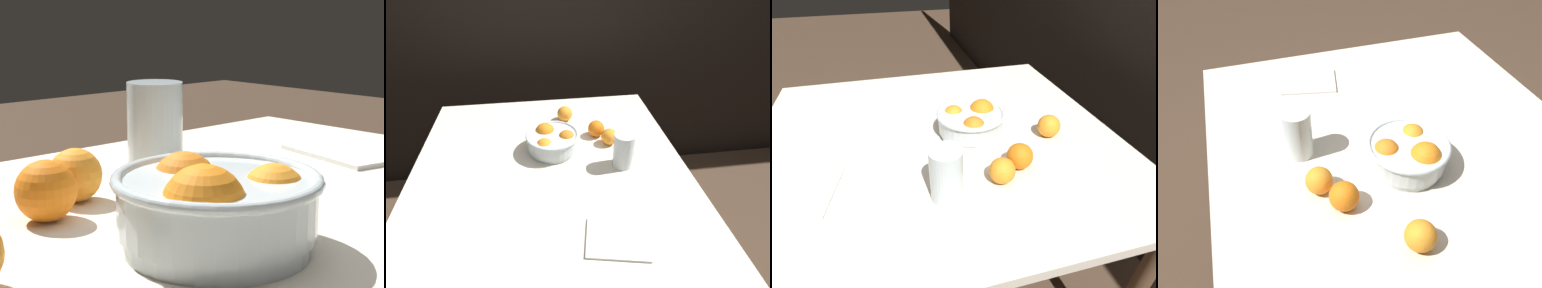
# 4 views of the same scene
# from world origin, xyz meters

# --- Properties ---
(fruit_bowl) EXTENTS (0.22, 0.22, 0.10)m
(fruit_bowl) POSITION_xyz_m (0.02, 0.11, 0.81)
(fruit_bowl) COLOR silver
(fruit_bowl) RESTS_ON dining_table
(juice_glass) EXTENTS (0.08, 0.08, 0.14)m
(juice_glass) POSITION_xyz_m (0.28, -0.03, 0.83)
(juice_glass) COLOR #F4A314
(juice_glass) RESTS_ON dining_table
(orange_loose_near_bowl) EXTENTS (0.07, 0.07, 0.07)m
(orange_loose_near_bowl) POSITION_xyz_m (0.26, 0.12, 0.80)
(orange_loose_near_bowl) COLOR orange
(orange_loose_near_bowl) RESTS_ON dining_table
(orange_loose_aside) EXTENTS (0.07, 0.07, 0.07)m
(orange_loose_aside) POSITION_xyz_m (0.22, 0.19, 0.80)
(orange_loose_aside) COLOR orange
(orange_loose_aside) RESTS_ON dining_table
(napkin) EXTENTS (0.21, 0.18, 0.01)m
(napkin) POSITION_xyz_m (0.18, -0.37, 0.77)
(napkin) COLOR white
(napkin) RESTS_ON dining_table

